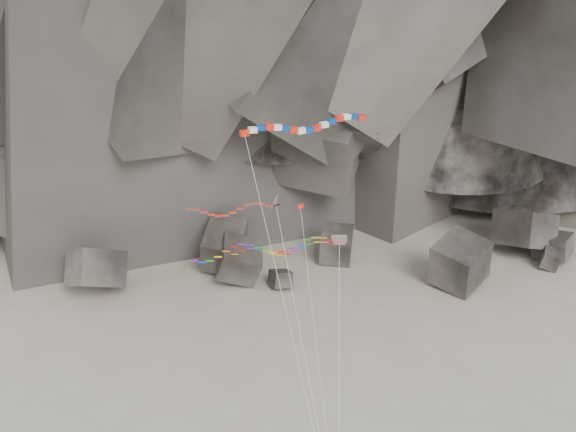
{
  "coord_description": "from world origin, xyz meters",
  "views": [
    {
      "loc": [
        -2.07,
        -51.9,
        44.1
      ],
      "look_at": [
        0.85,
        6.0,
        20.03
      ],
      "focal_mm": 45.0,
      "sensor_mm": 36.0,
      "label": 1
    }
  ],
  "objects_px": {
    "parafoil_kite": "(260,249)",
    "banner_kite": "(305,128)",
    "delta_kite": "(226,209)",
    "pennant_kite": "(309,282)"
  },
  "relations": [
    {
      "from": "delta_kite",
      "to": "parafoil_kite",
      "type": "relative_size",
      "value": 1.2
    },
    {
      "from": "delta_kite",
      "to": "parafoil_kite",
      "type": "height_order",
      "value": "delta_kite"
    },
    {
      "from": "parafoil_kite",
      "to": "banner_kite",
      "type": "bearing_deg",
      "value": 20.88
    },
    {
      "from": "parafoil_kite",
      "to": "pennant_kite",
      "type": "distance_m",
      "value": 6.55
    },
    {
      "from": "delta_kite",
      "to": "banner_kite",
      "type": "height_order",
      "value": "banner_kite"
    },
    {
      "from": "banner_kite",
      "to": "parafoil_kite",
      "type": "relative_size",
      "value": 1.54
    },
    {
      "from": "banner_kite",
      "to": "pennant_kite",
      "type": "height_order",
      "value": "banner_kite"
    },
    {
      "from": "banner_kite",
      "to": "parafoil_kite",
      "type": "bearing_deg",
      "value": 160.41
    },
    {
      "from": "pennant_kite",
      "to": "delta_kite",
      "type": "bearing_deg",
      "value": 108.09
    },
    {
      "from": "delta_kite",
      "to": "pennant_kite",
      "type": "distance_m",
      "value": 9.35
    }
  ]
}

